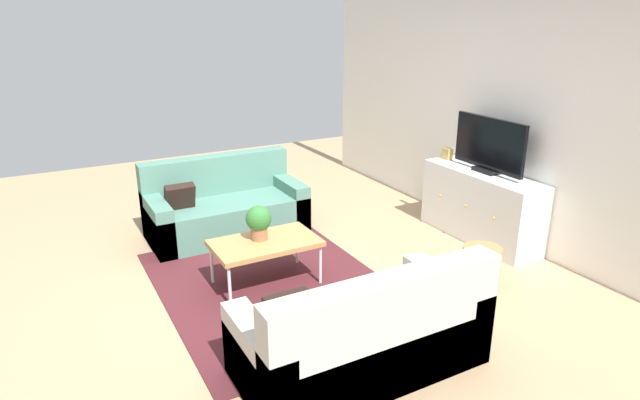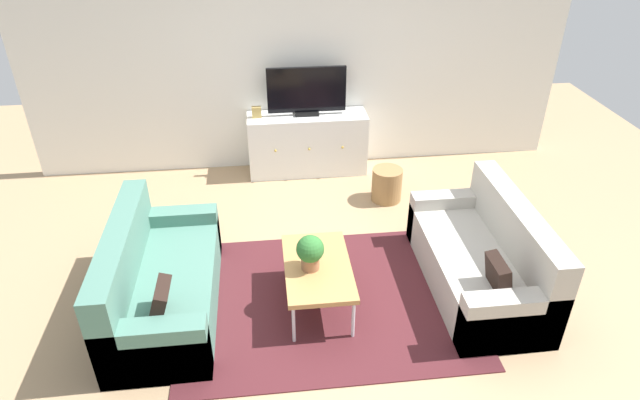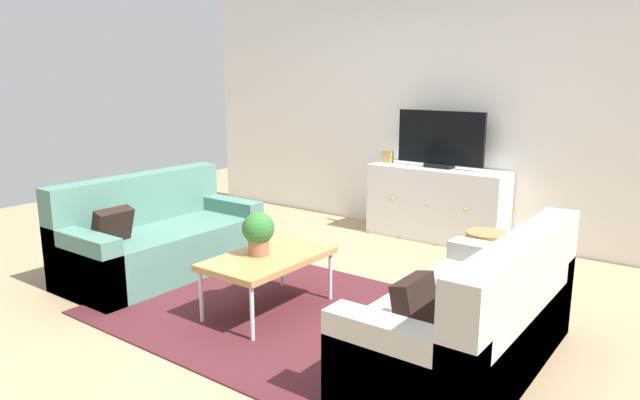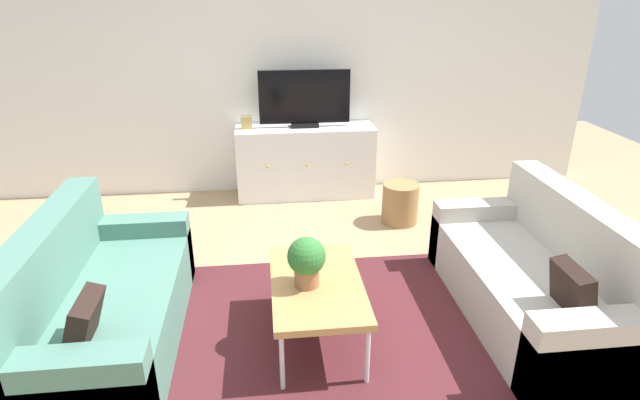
% 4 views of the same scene
% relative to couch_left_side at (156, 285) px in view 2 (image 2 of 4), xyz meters
% --- Properties ---
extents(ground_plane, '(10.00, 10.00, 0.00)m').
position_rel_couch_left_side_xyz_m(ground_plane, '(1.44, 0.10, -0.28)').
color(ground_plane, tan).
extents(wall_back, '(6.40, 0.12, 2.70)m').
position_rel_couch_left_side_xyz_m(wall_back, '(1.44, 2.65, 1.07)').
color(wall_back, silver).
rests_on(wall_back, ground_plane).
extents(area_rug, '(2.50, 1.90, 0.01)m').
position_rel_couch_left_side_xyz_m(area_rug, '(1.44, -0.05, -0.27)').
color(area_rug, '#4C1E23').
rests_on(area_rug, ground_plane).
extents(couch_left_side, '(0.81, 1.68, 0.83)m').
position_rel_couch_left_side_xyz_m(couch_left_side, '(0.00, 0.00, 0.00)').
color(couch_left_side, '#4C7A6B').
rests_on(couch_left_side, ground_plane).
extents(couch_right_side, '(0.81, 1.68, 0.83)m').
position_rel_couch_left_side_xyz_m(couch_right_side, '(2.87, 0.00, 0.00)').
color(couch_right_side, '#B2ADA3').
rests_on(couch_right_side, ground_plane).
extents(coffee_table, '(0.55, 0.94, 0.42)m').
position_rel_couch_left_side_xyz_m(coffee_table, '(1.36, -0.08, 0.12)').
color(coffee_table, '#B7844C').
rests_on(coffee_table, ground_plane).
extents(potted_plant, '(0.23, 0.23, 0.31)m').
position_rel_couch_left_side_xyz_m(potted_plant, '(1.29, -0.10, 0.32)').
color(potted_plant, '#936042').
rests_on(potted_plant, coffee_table).
extents(tv_console, '(1.43, 0.47, 0.75)m').
position_rel_couch_left_side_xyz_m(tv_console, '(1.50, 2.37, 0.10)').
color(tv_console, white).
rests_on(tv_console, ground_plane).
extents(flat_screen_tv, '(0.92, 0.16, 0.58)m').
position_rel_couch_left_side_xyz_m(flat_screen_tv, '(1.50, 2.39, 0.76)').
color(flat_screen_tv, black).
rests_on(flat_screen_tv, tv_console).
extents(mantel_clock, '(0.11, 0.07, 0.13)m').
position_rel_couch_left_side_xyz_m(mantel_clock, '(0.91, 2.37, 0.54)').
color(mantel_clock, tan).
rests_on(mantel_clock, tv_console).
extents(wicker_basket, '(0.34, 0.34, 0.38)m').
position_rel_couch_left_side_xyz_m(wicker_basket, '(2.33, 1.58, -0.08)').
color(wicker_basket, '#9E7547').
rests_on(wicker_basket, ground_plane).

